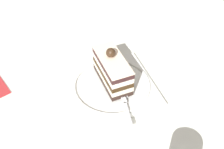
# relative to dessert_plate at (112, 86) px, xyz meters

# --- Properties ---
(ground_plane) EXTENTS (2.40, 2.40, 0.00)m
(ground_plane) POSITION_rel_dessert_plate_xyz_m (-0.02, -0.02, -0.01)
(ground_plane) COLOR silver
(dessert_plate) EXTENTS (0.19, 0.19, 0.02)m
(dessert_plate) POSITION_rel_dessert_plate_xyz_m (0.00, 0.00, 0.00)
(dessert_plate) COLOR white
(dessert_plate) RESTS_ON ground_plane
(cake_slice) EXTENTS (0.13, 0.06, 0.09)m
(cake_slice) POSITION_rel_dessert_plate_xyz_m (0.01, -0.00, 0.04)
(cake_slice) COLOR black
(cake_slice) RESTS_ON dessert_plate
(fork) EXTENTS (0.10, 0.02, 0.00)m
(fork) POSITION_rel_dessert_plate_xyz_m (-0.08, -0.00, 0.01)
(fork) COLOR silver
(fork) RESTS_ON dessert_plate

